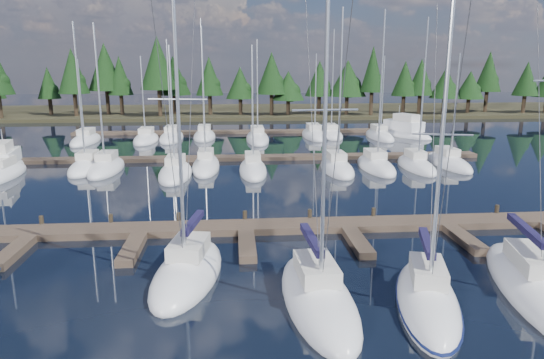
{
  "coord_description": "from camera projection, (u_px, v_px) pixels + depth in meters",
  "views": [
    {
      "loc": [
        -0.61,
        -9.23,
        9.56
      ],
      "look_at": [
        1.9,
        22.0,
        2.12
      ],
      "focal_mm": 32.0,
      "sensor_mm": 36.0,
      "label": 1
    }
  ],
  "objects": [
    {
      "name": "front_sailboat_2",
      "position": [
        188.0,
        271.0,
        22.27
      ],
      "size": [
        4.0,
        7.92,
        14.84
      ],
      "color": "silver",
      "rests_on": "ground"
    },
    {
      "name": "front_sailboat_4",
      "position": [
        427.0,
        299.0,
        19.66
      ],
      "size": [
        4.47,
        8.33,
        12.86
      ],
      "color": "silver",
      "rests_on": "ground"
    },
    {
      "name": "back_docks",
      "position": [
        239.0,
        143.0,
        59.25
      ],
      "size": [
        50.0,
        21.8,
        0.4
      ],
      "color": "#4C3D2F",
      "rests_on": "ground"
    },
    {
      "name": "back_sailboat_rows",
      "position": [
        241.0,
        150.0,
        54.17
      ],
      "size": [
        43.6,
        31.71,
        16.06
      ],
      "color": "silver",
      "rests_on": "ground"
    },
    {
      "name": "front_sailboat_3",
      "position": [
        318.0,
        296.0,
        19.88
      ],
      "size": [
        3.13,
        8.67,
        14.45
      ],
      "color": "silver",
      "rests_on": "ground"
    },
    {
      "name": "motor_yacht_left",
      "position": [
        3.0,
        166.0,
        44.46
      ],
      "size": [
        4.78,
        9.56,
        4.57
      ],
      "color": "silver",
      "rests_on": "ground"
    },
    {
      "name": "tree_line",
      "position": [
        212.0,
        76.0,
        86.89
      ],
      "size": [
        185.87,
        11.99,
        13.85
      ],
      "color": "black",
      "rests_on": "far_shore"
    },
    {
      "name": "main_dock",
      "position": [
        246.0,
        231.0,
        28.0
      ],
      "size": [
        44.0,
        6.13,
        0.9
      ],
      "color": "#4C3D2F",
      "rests_on": "ground"
    },
    {
      "name": "front_sailboat_5",
      "position": [
        536.0,
        286.0,
        20.82
      ],
      "size": [
        5.01,
        10.53,
        16.29
      ],
      "color": "silver",
      "rests_on": "ground"
    },
    {
      "name": "ground",
      "position": [
        242.0,
        183.0,
        40.31
      ],
      "size": [
        260.0,
        260.0,
        0.0
      ],
      "primitive_type": "plane",
      "color": "black",
      "rests_on": "ground"
    },
    {
      "name": "motor_yacht_right",
      "position": [
        403.0,
        132.0,
        66.68
      ],
      "size": [
        7.2,
        10.41,
        4.98
      ],
      "color": "silver",
      "rests_on": "ground"
    },
    {
      "name": "far_shore",
      "position": [
        236.0,
        111.0,
        98.43
      ],
      "size": [
        220.0,
        30.0,
        0.6
      ],
      "primitive_type": "cube",
      "color": "#2F2B1A",
      "rests_on": "ground"
    }
  ]
}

